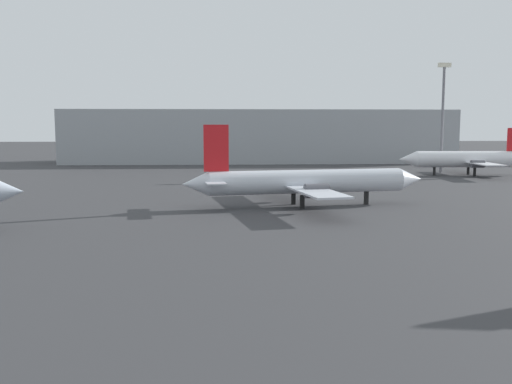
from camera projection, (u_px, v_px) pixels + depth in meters
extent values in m
cone|color=#B2BCCC|center=(5.00, 192.00, 47.47)|extent=(3.17, 2.89, 2.86)
cylinder|color=silver|center=(307.00, 181.00, 61.82)|extent=(21.81, 5.99, 2.57)
cone|color=silver|center=(410.00, 179.00, 64.52)|extent=(3.20, 2.98, 2.57)
cone|color=silver|center=(195.00, 184.00, 59.11)|extent=(3.20, 2.98, 2.57)
cube|color=silver|center=(298.00, 185.00, 61.63)|extent=(7.14, 23.41, 0.20)
cube|color=silver|center=(213.00, 181.00, 59.49)|extent=(3.04, 7.10, 0.13)
cube|color=red|center=(216.00, 148.00, 59.17)|extent=(2.62, 0.66, 4.88)
cylinder|color=#4C4C54|center=(292.00, 182.00, 66.04)|extent=(2.66, 1.85, 1.47)
cylinder|color=#4C4C54|center=(317.00, 191.00, 57.52)|extent=(2.66, 1.85, 1.47)
cube|color=black|center=(366.00, 198.00, 63.59)|extent=(0.47, 0.47, 1.43)
cube|color=black|center=(293.00, 198.00, 63.40)|extent=(0.47, 0.47, 1.43)
cube|color=black|center=(302.00, 202.00, 60.23)|extent=(0.47, 0.47, 1.43)
cylinder|color=white|center=(467.00, 159.00, 99.79)|extent=(17.89, 3.71, 2.85)
cone|color=white|center=(408.00, 159.00, 99.63)|extent=(3.27, 3.00, 2.85)
cube|color=white|center=(472.00, 162.00, 99.85)|extent=(4.36, 20.33, 0.17)
cylinder|color=#4C4C54|center=(477.00, 164.00, 96.05)|extent=(2.25, 1.42, 1.31)
cylinder|color=#4C4C54|center=(461.00, 161.00, 103.67)|extent=(2.25, 1.42, 1.31)
cube|color=black|center=(434.00, 171.00, 99.95)|extent=(0.38, 0.38, 1.43)
cube|color=black|center=(475.00, 172.00, 98.61)|extent=(0.38, 0.38, 1.43)
cube|color=black|center=(468.00, 171.00, 101.50)|extent=(0.38, 0.38, 1.43)
cylinder|color=slate|center=(442.00, 120.00, 104.83)|extent=(0.50, 0.50, 19.35)
cube|color=#F2EACC|center=(445.00, 65.00, 103.65)|extent=(2.40, 0.50, 0.80)
cube|color=#999EA3|center=(259.00, 136.00, 136.58)|extent=(90.70, 19.66, 12.34)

